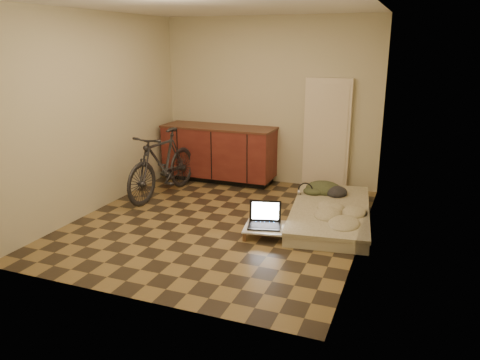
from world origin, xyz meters
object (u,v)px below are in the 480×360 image
at_px(lap_desk, 275,228).
at_px(bicycle, 162,161).
at_px(futon, 330,213).
at_px(laptop, 265,221).

bearing_deg(lap_desk, bicycle, 146.97).
bearing_deg(bicycle, futon, 3.39).
relative_size(futon, lap_desk, 2.70).
bearing_deg(bicycle, lap_desk, -18.14).
distance_m(futon, lap_desk, 0.93).
distance_m(lap_desk, laptop, 0.15).
bearing_deg(bicycle, laptop, -19.35).
bearing_deg(futon, bicycle, 170.68).
xyz_separation_m(bicycle, lap_desk, (2.00, -0.86, -0.44)).
xyz_separation_m(bicycle, laptop, (1.86, -0.85, -0.37)).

